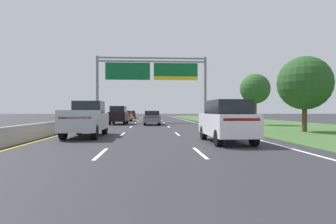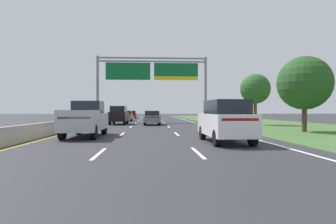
{
  "view_description": "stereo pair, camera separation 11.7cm",
  "coord_description": "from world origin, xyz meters",
  "px_view_note": "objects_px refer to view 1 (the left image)",
  "views": [
    {
      "loc": [
        -0.06,
        -0.53,
        1.6
      ],
      "look_at": [
        1.87,
        29.72,
        1.45
      ],
      "focal_mm": 31.49,
      "sensor_mm": 36.0,
      "label": 1
    },
    {
      "loc": [
        0.06,
        -0.54,
        1.6
      ],
      "look_at": [
        1.87,
        29.72,
        1.45
      ],
      "focal_mm": 31.49,
      "sensor_mm": 36.0,
      "label": 2
    }
  ],
  "objects_px": {
    "car_red_left_lane_sedan": "(131,114)",
    "roadside_tree_near": "(305,83)",
    "car_gold_left_lane_sedan": "(126,116)",
    "overhead_sign_gantry": "(152,75)",
    "car_grey_centre_lane_sedan": "(152,118)",
    "pickup_truck_silver": "(86,119)",
    "car_black_left_lane_suv": "(119,115)",
    "roadside_tree_mid": "(255,89)",
    "car_white_right_lane_suv": "(226,121)"
  },
  "relations": [
    {
      "from": "car_red_left_lane_sedan",
      "to": "roadside_tree_near",
      "type": "bearing_deg",
      "value": -159.57
    },
    {
      "from": "car_gold_left_lane_sedan",
      "to": "overhead_sign_gantry",
      "type": "bearing_deg",
      "value": -143.05
    },
    {
      "from": "car_grey_centre_lane_sedan",
      "to": "roadside_tree_near",
      "type": "distance_m",
      "value": 16.47
    },
    {
      "from": "overhead_sign_gantry",
      "to": "roadside_tree_near",
      "type": "distance_m",
      "value": 22.05
    },
    {
      "from": "car_grey_centre_lane_sedan",
      "to": "roadside_tree_near",
      "type": "bearing_deg",
      "value": -136.0
    },
    {
      "from": "roadside_tree_near",
      "to": "overhead_sign_gantry",
      "type": "bearing_deg",
      "value": 120.89
    },
    {
      "from": "pickup_truck_silver",
      "to": "car_black_left_lane_suv",
      "type": "distance_m",
      "value": 16.16
    },
    {
      "from": "roadside_tree_mid",
      "to": "pickup_truck_silver",
      "type": "bearing_deg",
      "value": -138.67
    },
    {
      "from": "car_gold_left_lane_sedan",
      "to": "car_red_left_lane_sedan",
      "type": "bearing_deg",
      "value": -0.62
    },
    {
      "from": "overhead_sign_gantry",
      "to": "car_white_right_lane_suv",
      "type": "distance_m",
      "value": 26.38
    },
    {
      "from": "overhead_sign_gantry",
      "to": "pickup_truck_silver",
      "type": "relative_size",
      "value": 2.79
    },
    {
      "from": "overhead_sign_gantry",
      "to": "roadside_tree_mid",
      "type": "height_order",
      "value": "overhead_sign_gantry"
    },
    {
      "from": "car_white_right_lane_suv",
      "to": "car_black_left_lane_suv",
      "type": "height_order",
      "value": "same"
    },
    {
      "from": "car_gold_left_lane_sedan",
      "to": "car_grey_centre_lane_sedan",
      "type": "bearing_deg",
      "value": -163.27
    },
    {
      "from": "overhead_sign_gantry",
      "to": "car_gold_left_lane_sedan",
      "type": "distance_m",
      "value": 8.53
    },
    {
      "from": "roadside_tree_mid",
      "to": "car_red_left_lane_sedan",
      "type": "bearing_deg",
      "value": 118.74
    },
    {
      "from": "overhead_sign_gantry",
      "to": "car_red_left_lane_sedan",
      "type": "bearing_deg",
      "value": 101.36
    },
    {
      "from": "car_gold_left_lane_sedan",
      "to": "car_white_right_lane_suv",
      "type": "bearing_deg",
      "value": -167.29
    },
    {
      "from": "car_grey_centre_lane_sedan",
      "to": "car_black_left_lane_suv",
      "type": "bearing_deg",
      "value": 68.58
    },
    {
      "from": "car_red_left_lane_sedan",
      "to": "roadside_tree_mid",
      "type": "distance_m",
      "value": 32.15
    },
    {
      "from": "car_grey_centre_lane_sedan",
      "to": "car_white_right_lane_suv",
      "type": "bearing_deg",
      "value": -169.23
    },
    {
      "from": "car_black_left_lane_suv",
      "to": "roadside_tree_near",
      "type": "xyz_separation_m",
      "value": [
        15.14,
        -13.14,
        2.55
      ]
    },
    {
      "from": "pickup_truck_silver",
      "to": "car_gold_left_lane_sedan",
      "type": "height_order",
      "value": "pickup_truck_silver"
    },
    {
      "from": "car_white_right_lane_suv",
      "to": "car_red_left_lane_sedan",
      "type": "bearing_deg",
      "value": 8.21
    },
    {
      "from": "car_white_right_lane_suv",
      "to": "pickup_truck_silver",
      "type": "bearing_deg",
      "value": 62.58
    },
    {
      "from": "car_white_right_lane_suv",
      "to": "car_gold_left_lane_sedan",
      "type": "bearing_deg",
      "value": 12.47
    },
    {
      "from": "car_white_right_lane_suv",
      "to": "car_black_left_lane_suv",
      "type": "bearing_deg",
      "value": 19.18
    },
    {
      "from": "overhead_sign_gantry",
      "to": "car_grey_centre_lane_sedan",
      "type": "xyz_separation_m",
      "value": [
        -0.06,
        -7.13,
        -5.62
      ]
    },
    {
      "from": "pickup_truck_silver",
      "to": "car_red_left_lane_sedan",
      "type": "height_order",
      "value": "pickup_truck_silver"
    },
    {
      "from": "car_red_left_lane_sedan",
      "to": "car_grey_centre_lane_sedan",
      "type": "distance_m",
      "value": 27.38
    },
    {
      "from": "car_red_left_lane_sedan",
      "to": "car_gold_left_lane_sedan",
      "type": "bearing_deg",
      "value": 179.25
    },
    {
      "from": "roadside_tree_near",
      "to": "car_white_right_lane_suv",
      "type": "bearing_deg",
      "value": -138.62
    },
    {
      "from": "roadside_tree_mid",
      "to": "car_grey_centre_lane_sedan",
      "type": "bearing_deg",
      "value": 175.21
    },
    {
      "from": "car_white_right_lane_suv",
      "to": "car_red_left_lane_sedan",
      "type": "xyz_separation_m",
      "value": [
        -7.5,
        45.56,
        -0.28
      ]
    },
    {
      "from": "car_gold_left_lane_sedan",
      "to": "roadside_tree_near",
      "type": "distance_m",
      "value": 28.39
    },
    {
      "from": "car_white_right_lane_suv",
      "to": "car_grey_centre_lane_sedan",
      "type": "distance_m",
      "value": 18.8
    },
    {
      "from": "car_red_left_lane_sedan",
      "to": "roadside_tree_near",
      "type": "xyz_separation_m",
      "value": [
        15.24,
        -38.74,
        2.83
      ]
    },
    {
      "from": "car_white_right_lane_suv",
      "to": "car_black_left_lane_suv",
      "type": "distance_m",
      "value": 21.29
    },
    {
      "from": "car_red_left_lane_sedan",
      "to": "pickup_truck_silver",
      "type": "bearing_deg",
      "value": 178.68
    },
    {
      "from": "car_white_right_lane_suv",
      "to": "car_grey_centre_lane_sedan",
      "type": "bearing_deg",
      "value": 9.74
    },
    {
      "from": "car_red_left_lane_sedan",
      "to": "roadside_tree_mid",
      "type": "height_order",
      "value": "roadside_tree_mid"
    },
    {
      "from": "pickup_truck_silver",
      "to": "car_black_left_lane_suv",
      "type": "xyz_separation_m",
      "value": [
        0.31,
        16.16,
        0.02
      ]
    },
    {
      "from": "car_gold_left_lane_sedan",
      "to": "roadside_tree_near",
      "type": "bearing_deg",
      "value": -148.44
    },
    {
      "from": "overhead_sign_gantry",
      "to": "car_white_right_lane_suv",
      "type": "bearing_deg",
      "value": -82.23
    },
    {
      "from": "car_gold_left_lane_sedan",
      "to": "car_red_left_lane_sedan",
      "type": "xyz_separation_m",
      "value": [
        -0.08,
        14.9,
        0.0
      ]
    },
    {
      "from": "car_red_left_lane_sedan",
      "to": "car_grey_centre_lane_sedan",
      "type": "bearing_deg",
      "value": -172.75
    },
    {
      "from": "car_gold_left_lane_sedan",
      "to": "roadside_tree_mid",
      "type": "xyz_separation_m",
      "value": [
        15.31,
        -13.15,
        3.17
      ]
    },
    {
      "from": "pickup_truck_silver",
      "to": "car_white_right_lane_suv",
      "type": "height_order",
      "value": "pickup_truck_silver"
    },
    {
      "from": "car_gold_left_lane_sedan",
      "to": "car_red_left_lane_sedan",
      "type": "distance_m",
      "value": 14.91
    },
    {
      "from": "car_white_right_lane_suv",
      "to": "car_red_left_lane_sedan",
      "type": "height_order",
      "value": "car_white_right_lane_suv"
    }
  ]
}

